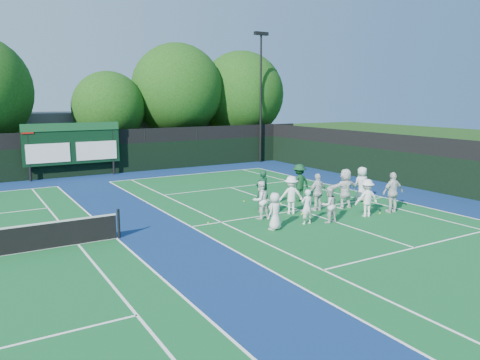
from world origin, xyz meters
TOP-DOWN VIEW (x-y plane):
  - ground at (0.00, 0.00)m, footprint 120.00×120.00m
  - court_apron at (-6.00, 1.00)m, footprint 34.00×32.00m
  - near_court at (0.00, 1.00)m, footprint 11.05×23.85m
  - back_fence at (-6.00, 16.00)m, footprint 34.00×0.08m
  - divider_fence_right at (9.00, 1.00)m, footprint 0.08×32.00m
  - scoreboard at (-7.01, 15.59)m, footprint 6.00×0.21m
  - clubhouse at (-2.00, 24.00)m, footprint 18.00×6.00m
  - light_pole_right at (7.50, 15.70)m, footprint 1.20×0.30m
  - tree_c at (-3.34, 19.58)m, footprint 5.32×5.32m
  - tree_d at (2.18, 19.58)m, footprint 7.23×7.23m
  - tree_e at (8.14, 19.58)m, footprint 7.32×7.32m
  - tennis_ball_0 at (-0.45, 0.28)m, footprint 0.07×0.07m
  - tennis_ball_1 at (0.02, 2.49)m, footprint 0.07×0.07m
  - tennis_ball_2 at (3.57, 0.51)m, footprint 0.07×0.07m
  - tennis_ball_3 at (-4.66, 1.12)m, footprint 0.07×0.07m
  - tennis_ball_4 at (-1.27, 3.84)m, footprint 0.07×0.07m
  - tennis_ball_5 at (2.67, -1.37)m, footprint 0.07×0.07m
  - player_front_0 at (-2.82, -1.03)m, footprint 0.85×0.71m
  - player_front_1 at (-1.23, -1.03)m, footprint 0.55×0.37m
  - player_front_2 at (-0.30, -1.31)m, footprint 0.76×0.60m
  - player_front_3 at (1.79, -1.38)m, footprint 1.19×0.87m
  - player_front_4 at (3.34, -1.45)m, footprint 1.13×0.60m
  - player_back_0 at (-2.38, 0.66)m, footprint 0.86×0.71m
  - player_back_1 at (-0.74, 0.69)m, footprint 1.26×1.02m
  - player_back_2 at (0.65, 0.52)m, footprint 1.01×0.42m
  - player_back_3 at (2.11, 0.28)m, footprint 1.78×0.73m
  - player_back_4 at (3.83, 0.93)m, footprint 0.94×0.70m
  - coach_left at (-1.37, 2.06)m, footprint 0.70×0.48m
  - coach_right at (1.16, 2.55)m, footprint 1.23×0.73m

SIDE VIEW (x-z plane):
  - ground at x=0.00m, z-range 0.00..0.00m
  - court_apron at x=-6.00m, z-range 0.00..0.01m
  - near_court at x=0.00m, z-range 0.01..0.01m
  - tennis_ball_0 at x=-0.45m, z-range 0.00..0.07m
  - tennis_ball_1 at x=0.02m, z-range 0.00..0.07m
  - tennis_ball_2 at x=3.57m, z-range 0.00..0.07m
  - tennis_ball_3 at x=-4.66m, z-range 0.00..0.07m
  - tennis_ball_4 at x=-1.27m, z-range 0.00..0.07m
  - tennis_ball_5 at x=2.67m, z-range 0.00..0.07m
  - player_front_1 at x=-1.23m, z-range 0.00..1.45m
  - player_front_0 at x=-2.82m, z-range 0.00..1.49m
  - player_front_2 at x=-0.30m, z-range 0.00..1.50m
  - player_back_0 at x=-2.38m, z-range 0.00..1.64m
  - player_front_3 at x=1.79m, z-range 0.00..1.65m
  - player_back_1 at x=-0.74m, z-range 0.00..1.71m
  - player_back_2 at x=0.65m, z-range 0.00..1.73m
  - player_back_4 at x=3.83m, z-range 0.00..1.75m
  - coach_left at x=-1.37m, z-range 0.00..1.84m
  - player_front_4 at x=3.34m, z-range 0.00..1.84m
  - player_back_3 at x=2.11m, z-range 0.00..1.87m
  - coach_right at x=1.16m, z-range 0.00..1.88m
  - back_fence at x=-6.00m, z-range -0.14..2.86m
  - divider_fence_right at x=9.00m, z-range -0.14..2.86m
  - clubhouse at x=-2.00m, z-range 0.00..4.00m
  - scoreboard at x=-7.01m, z-range 0.42..3.97m
  - tree_c at x=-3.34m, z-range 0.73..7.80m
  - tree_e at x=8.14m, z-range 0.69..9.77m
  - tree_d at x=2.18m, z-range 0.89..10.28m
  - light_pole_right at x=7.50m, z-range 1.24..11.36m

